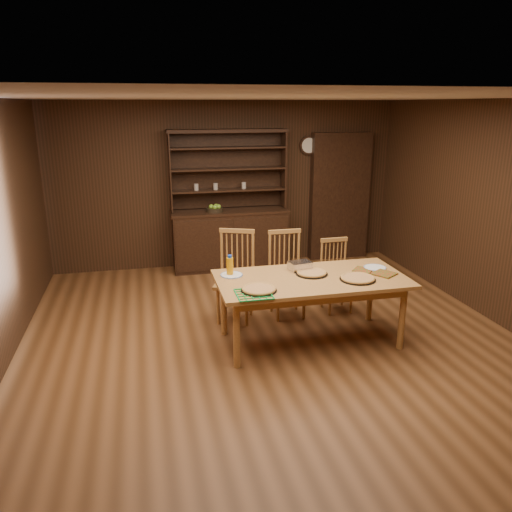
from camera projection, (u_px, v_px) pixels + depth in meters
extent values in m
plane|color=brown|center=(274.00, 342.00, 5.54)|extent=(6.00, 6.00, 0.00)
plane|color=silver|center=(277.00, 97.00, 4.79)|extent=(6.00, 6.00, 0.00)
plane|color=#3C2113|center=(226.00, 185.00, 7.96)|extent=(5.50, 0.00, 5.50)
plane|color=#3C2113|center=(440.00, 375.00, 2.37)|extent=(5.50, 0.00, 5.50)
plane|color=#3C2113|center=(505.00, 216.00, 5.76)|extent=(0.00, 6.00, 6.00)
cube|color=#331D11|center=(230.00, 240.00, 7.97)|extent=(1.80, 0.50, 0.90)
cube|color=#331D11|center=(229.00, 212.00, 7.83)|extent=(1.84, 0.52, 0.04)
cube|color=#331D11|center=(226.00, 169.00, 7.86)|extent=(1.80, 0.02, 1.20)
cube|color=#331D11|center=(170.00, 172.00, 7.53)|extent=(0.02, 0.32, 1.20)
cube|color=#331D11|center=(283.00, 169.00, 7.91)|extent=(0.02, 0.32, 1.20)
cube|color=#331D11|center=(227.00, 131.00, 7.55)|extent=(1.84, 0.34, 0.05)
cylinder|color=#A79C8E|center=(196.00, 187.00, 7.68)|extent=(0.07, 0.07, 0.10)
cylinder|color=#A79C8E|center=(216.00, 186.00, 7.75)|extent=(0.07, 0.07, 0.10)
cube|color=#331D11|center=(339.00, 197.00, 8.35)|extent=(1.00, 0.18, 2.10)
cylinder|color=#331D11|center=(309.00, 145.00, 8.04)|extent=(0.30, 0.04, 0.30)
cylinder|color=#ECE4C9|center=(309.00, 145.00, 8.02)|extent=(0.24, 0.01, 0.24)
cube|color=#BE8041|center=(311.00, 279.00, 5.36)|extent=(2.04, 1.02, 0.04)
cylinder|color=#BE8041|center=(237.00, 335.00, 4.92)|extent=(0.07, 0.07, 0.71)
cylinder|color=#BE8041|center=(224.00, 305.00, 5.64)|extent=(0.07, 0.07, 0.71)
cylinder|color=#BE8041|center=(402.00, 318.00, 5.30)|extent=(0.07, 0.07, 0.71)
cylinder|color=#BE8041|center=(370.00, 292.00, 6.03)|extent=(0.07, 0.07, 0.71)
cube|color=#A26A37|center=(235.00, 284.00, 6.00)|extent=(0.58, 0.57, 0.04)
cylinder|color=#A26A37|center=(218.00, 307.00, 5.94)|extent=(0.04, 0.04, 0.44)
cylinder|color=#A26A37|center=(224.00, 297.00, 6.24)|extent=(0.04, 0.04, 0.44)
cylinder|color=#A26A37|center=(247.00, 308.00, 5.89)|extent=(0.04, 0.04, 0.44)
cylinder|color=#A26A37|center=(251.00, 298.00, 6.19)|extent=(0.04, 0.04, 0.44)
cube|color=#A26A37|center=(237.00, 231.00, 5.99)|extent=(0.41, 0.19, 0.05)
cube|color=#A26A37|center=(288.00, 281.00, 6.13)|extent=(0.44, 0.42, 0.04)
cylinder|color=#A26A37|center=(278.00, 305.00, 6.02)|extent=(0.04, 0.04, 0.43)
cylinder|color=#A26A37|center=(271.00, 296.00, 6.31)|extent=(0.04, 0.04, 0.43)
cylinder|color=#A26A37|center=(304.00, 303.00, 6.09)|extent=(0.04, 0.04, 0.43)
cylinder|color=#A26A37|center=(296.00, 294.00, 6.38)|extent=(0.04, 0.04, 0.43)
cube|color=#A26A37|center=(285.00, 231.00, 6.12)|extent=(0.41, 0.04, 0.05)
cube|color=#A26A37|center=(337.00, 282.00, 6.30)|extent=(0.39, 0.37, 0.04)
cylinder|color=#A26A37|center=(330.00, 302.00, 6.20)|extent=(0.03, 0.03, 0.36)
cylinder|color=#A26A37|center=(322.00, 294.00, 6.45)|extent=(0.03, 0.03, 0.36)
cylinder|color=#A26A37|center=(351.00, 300.00, 6.27)|extent=(0.03, 0.03, 0.36)
cylinder|color=#A26A37|center=(342.00, 292.00, 6.52)|extent=(0.03, 0.03, 0.36)
cube|color=#A26A37|center=(334.00, 240.00, 6.29)|extent=(0.36, 0.04, 0.05)
cylinder|color=black|center=(259.00, 290.00, 4.97)|extent=(0.36, 0.36, 0.01)
cylinder|color=tan|center=(259.00, 289.00, 4.97)|extent=(0.33, 0.33, 0.02)
torus|color=#C89448|center=(259.00, 289.00, 4.97)|extent=(0.34, 0.34, 0.03)
cylinder|color=black|center=(358.00, 279.00, 5.28)|extent=(0.38, 0.38, 0.01)
cylinder|color=tan|center=(358.00, 278.00, 5.28)|extent=(0.35, 0.35, 0.02)
torus|color=#C89448|center=(358.00, 278.00, 5.28)|extent=(0.36, 0.36, 0.03)
cylinder|color=black|center=(312.00, 274.00, 5.46)|extent=(0.35, 0.35, 0.01)
cylinder|color=tan|center=(312.00, 273.00, 5.45)|extent=(0.32, 0.32, 0.02)
torus|color=#C89448|center=(312.00, 273.00, 5.45)|extent=(0.33, 0.33, 0.03)
cylinder|color=white|center=(232.00, 275.00, 5.41)|extent=(0.24, 0.24, 0.01)
torus|color=#375AA5|center=(232.00, 275.00, 5.41)|extent=(0.24, 0.24, 0.01)
cylinder|color=white|center=(375.00, 268.00, 5.65)|extent=(0.25, 0.25, 0.01)
torus|color=#375AA5|center=(375.00, 268.00, 5.65)|extent=(0.25, 0.25, 0.01)
cube|color=white|center=(300.00, 266.00, 5.59)|extent=(0.27, 0.22, 0.10)
cylinder|color=orange|center=(230.00, 267.00, 5.39)|extent=(0.08, 0.08, 0.20)
cylinder|color=#1539AB|center=(230.00, 256.00, 5.36)|extent=(0.04, 0.04, 0.03)
cube|color=#B21714|center=(384.00, 274.00, 5.45)|extent=(0.31, 0.31, 0.02)
cube|color=#B21714|center=(363.00, 270.00, 5.58)|extent=(0.28, 0.28, 0.01)
cylinder|color=black|center=(214.00, 210.00, 7.72)|extent=(0.27, 0.27, 0.06)
sphere|color=#80AF2E|center=(211.00, 207.00, 7.69)|extent=(0.08, 0.08, 0.08)
sphere|color=#80AF2E|center=(216.00, 206.00, 7.74)|extent=(0.08, 0.08, 0.08)
sphere|color=#80AF2E|center=(215.00, 207.00, 7.66)|extent=(0.08, 0.08, 0.08)
sphere|color=#80AF2E|center=(218.00, 207.00, 7.70)|extent=(0.08, 0.08, 0.08)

